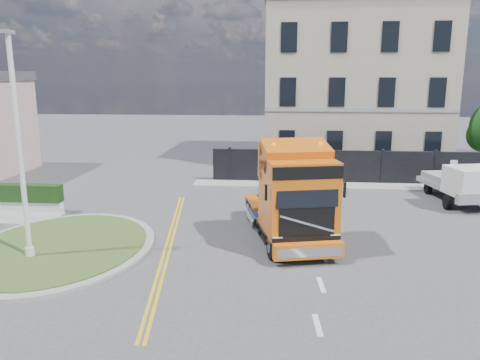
# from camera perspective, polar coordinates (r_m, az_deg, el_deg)

# --- Properties ---
(ground) EXTENTS (120.00, 120.00, 0.00)m
(ground) POSITION_cam_1_polar(r_m,az_deg,el_deg) (19.61, 1.68, -5.99)
(ground) COLOR #424244
(ground) RESTS_ON ground
(traffic_island) EXTENTS (6.80, 6.80, 0.17)m
(traffic_island) POSITION_cam_1_polar(r_m,az_deg,el_deg) (18.58, -21.23, -7.66)
(traffic_island) COLOR gray
(traffic_island) RESTS_ON ground
(hoarding_fence) EXTENTS (18.80, 0.25, 2.00)m
(hoarding_fence) POSITION_cam_1_polar(r_m,az_deg,el_deg) (28.59, 16.03, 1.45)
(hoarding_fence) COLOR black
(hoarding_fence) RESTS_ON ground
(georgian_building) EXTENTS (12.30, 10.30, 12.80)m
(georgian_building) POSITION_cam_1_polar(r_m,az_deg,el_deg) (35.43, 13.33, 11.38)
(georgian_building) COLOR #B0A58C
(georgian_building) RESTS_ON ground
(pavement_far) EXTENTS (20.00, 1.60, 0.12)m
(pavement_far) POSITION_cam_1_polar(r_m,az_deg,el_deg) (27.81, 15.14, -0.78)
(pavement_far) COLOR gray
(pavement_far) RESTS_ON ground
(truck) EXTENTS (3.77, 6.78, 3.84)m
(truck) POSITION_cam_1_polar(r_m,az_deg,el_deg) (17.54, 6.51, -2.43)
(truck) COLOR black
(truck) RESTS_ON ground
(flatbed_pickup) EXTENTS (2.88, 5.24, 2.05)m
(flatbed_pickup) POSITION_cam_1_polar(r_m,az_deg,el_deg) (25.24, 25.79, -0.48)
(flatbed_pickup) COLOR gray
(flatbed_pickup) RESTS_ON ground
(lamppost_island) EXTENTS (0.24, 0.47, 7.64)m
(lamppost_island) POSITION_cam_1_polar(r_m,az_deg,el_deg) (17.01, -25.32, 3.75)
(lamppost_island) COLOR silver
(lamppost_island) RESTS_ON ground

